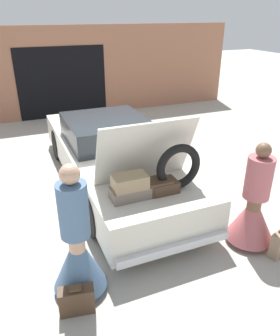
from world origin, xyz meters
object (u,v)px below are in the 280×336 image
car (112,156)px  person_right (253,210)px  person_left (78,250)px  suitcase_beside_left_person (77,300)px

car → person_right: size_ratio=3.33×
person_left → suitcase_beside_left_person: size_ratio=4.06×
car → suitcase_beside_left_person: bearing=-115.7°
car → person_left: (-1.28, -2.59, 0.04)m
person_right → suitcase_beside_left_person: person_right is taller
person_left → suitcase_beside_left_person: 0.56m
person_left → person_right: 2.57m
car → person_left: bearing=-116.3°
car → suitcase_beside_left_person: 3.25m
person_right → person_left: bearing=81.2°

